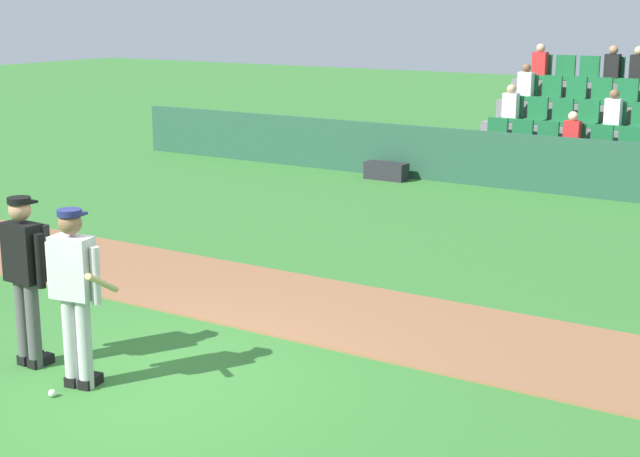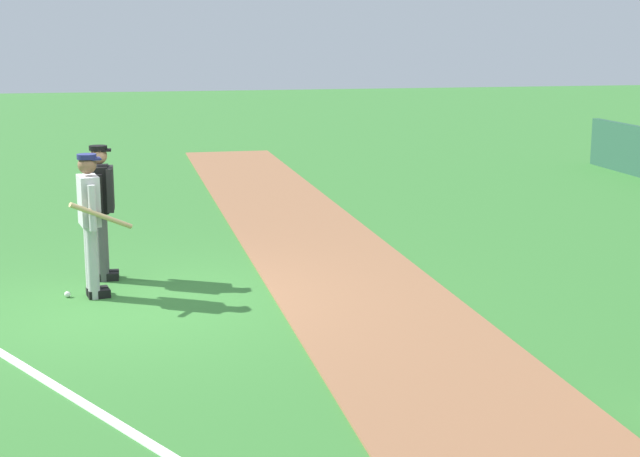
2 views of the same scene
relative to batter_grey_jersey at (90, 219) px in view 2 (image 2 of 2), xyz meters
name	(u,v)px [view 2 (image 2 of 2)]	position (x,y,z in m)	size (l,w,h in m)	color
ground_plane	(129,304)	(0.40, 0.41, -0.97)	(80.00, 80.00, 0.00)	#33702D
infield_dirt_path	(357,289)	(0.40, 3.22, -0.95)	(28.00, 2.17, 0.03)	brown
foul_line_chalk	(78,400)	(3.40, -0.09, -0.96)	(12.00, 0.10, 0.01)	white
batter_grey_jersey	(90,219)	(0.00, 0.00, 0.00)	(0.73, 0.74, 1.76)	#B2B2B2
umpire_home_plate	(102,204)	(-0.84, 0.14, 0.03)	(0.59, 0.31, 1.76)	#4C4C4C
baseball	(67,294)	(-0.05, -0.32, -0.93)	(0.07, 0.07, 0.07)	white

